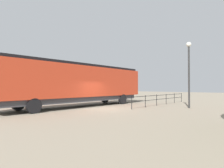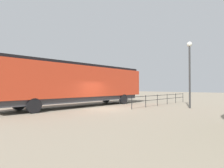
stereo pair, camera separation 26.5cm
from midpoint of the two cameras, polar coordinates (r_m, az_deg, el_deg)
The scene contains 4 objects.
ground_plane at distance 16.64m, azimuth -1.62°, elevation -7.51°, with size 120.00×120.00×0.00m, color gray.
locomotive at distance 18.85m, azimuth -8.42°, elevation 0.30°, with size 3.04×15.97×4.11m.
lamp_post at distance 18.50m, azimuth 22.84°, elevation 5.56°, with size 0.45×0.45×6.01m.
platform_fence at distance 20.79m, azimuth 15.39°, elevation -4.09°, with size 0.05×10.93×1.14m.
Camera 2 is at (11.66, -11.73, 1.90)m, focal length 30.17 mm.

